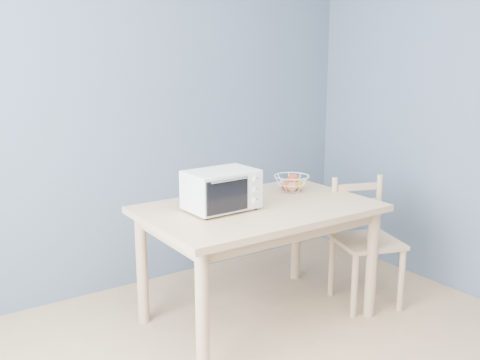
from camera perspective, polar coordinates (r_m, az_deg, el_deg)
room at (r=1.83m, az=11.76°, el=2.24°), size 4.01×4.51×2.61m
dining_table at (r=3.29m, az=1.99°, el=-4.45°), size 1.40×0.90×0.75m
toaster_oven at (r=3.13m, az=-2.24°, el=-1.06°), size 0.42×0.32×0.24m
fruit_basket at (r=3.61m, az=5.50°, el=-0.33°), size 0.30×0.30×0.12m
dining_chair at (r=3.72m, az=13.09°, el=-6.50°), size 0.50×0.50×0.85m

